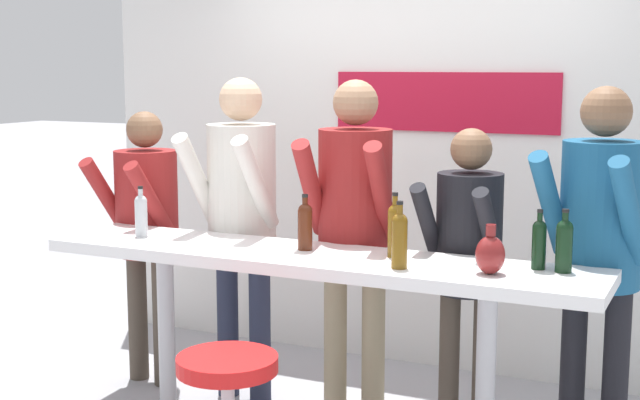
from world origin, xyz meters
TOP-DOWN VIEW (x-y plane):
  - back_wall at (0.00, 1.49)m, footprint 4.40×0.12m
  - tasting_table at (0.00, 0.00)m, footprint 2.80×0.56m
  - person_far_left at (-1.30, 0.44)m, footprint 0.48×0.57m
  - person_left at (-0.66, 0.45)m, footprint 0.46×0.57m
  - person_center_left at (0.03, 0.44)m, footprint 0.51×0.62m
  - person_center at (0.64, 0.47)m, footprint 0.42×0.52m
  - person_center_right at (1.27, 0.45)m, footprint 0.53×0.64m
  - wine_bottle_0 at (0.39, 0.09)m, footprint 0.07×0.07m
  - wine_bottle_1 at (0.49, -0.12)m, footprint 0.07×0.07m
  - wine_bottle_2 at (1.06, 0.13)m, footprint 0.06×0.06m
  - wine_bottle_3 at (1.17, 0.11)m, footprint 0.07×0.07m
  - wine_bottle_4 at (-0.07, 0.06)m, footprint 0.07×0.07m
  - wine_bottle_5 at (-1.01, 0.00)m, footprint 0.07×0.07m
  - decorative_vase at (0.89, -0.06)m, footprint 0.13×0.13m

SIDE VIEW (x-z plane):
  - tasting_table at x=0.00m, z-range 0.35..1.35m
  - person_center at x=0.64m, z-range 0.19..1.79m
  - person_far_left at x=-1.30m, z-range 0.19..1.83m
  - decorative_vase at x=0.89m, z-range 0.98..1.20m
  - wine_bottle_2 at x=1.06m, z-range 0.99..1.26m
  - person_center_right at x=1.27m, z-range 0.22..2.02m
  - wine_bottle_5 at x=-1.01m, z-range 0.99..1.26m
  - wine_bottle_4 at x=-0.07m, z-range 0.99..1.26m
  - wine_bottle_3 at x=1.17m, z-range 0.99..1.27m
  - person_center_left at x=0.03m, z-range 0.22..2.05m
  - wine_bottle_1 at x=0.49m, z-range 0.98..1.29m
  - wine_bottle_0 at x=0.39m, z-range 0.98..1.29m
  - person_left at x=-0.66m, z-range 0.22..2.05m
  - back_wall at x=0.00m, z-range 0.00..2.47m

